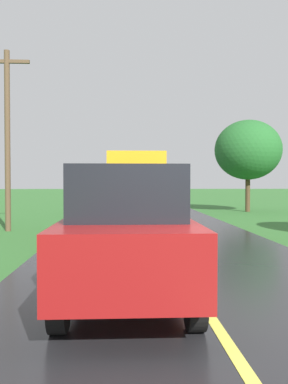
{
  "coord_description": "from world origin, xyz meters",
  "views": [
    {
      "loc": [
        -1.09,
        -4.54,
        1.79
      ],
      "look_at": [
        -0.32,
        11.1,
        1.4
      ],
      "focal_mm": 38.39,
      "sensor_mm": 36.0,
      "label": 1
    }
  ],
  "objects_px": {
    "banana_truck_near": "(137,191)",
    "utility_pole_roadside": "(7,135)",
    "roadside_tree_mid_right": "(248,150)",
    "banana_truck_far": "(131,187)",
    "following_car": "(127,232)"
  },
  "relations": [
    {
      "from": "roadside_tree_mid_right",
      "to": "banana_truck_near",
      "type": "bearing_deg",
      "value": -124.67
    },
    {
      "from": "banana_truck_near",
      "to": "banana_truck_far",
      "type": "height_order",
      "value": "same"
    },
    {
      "from": "banana_truck_far",
      "to": "utility_pole_roadside",
      "type": "relative_size",
      "value": 0.89
    },
    {
      "from": "banana_truck_near",
      "to": "roadside_tree_mid_right",
      "type": "xyz_separation_m",
      "value": [
        6.95,
        10.05,
        2.22
      ]
    },
    {
      "from": "banana_truck_near",
      "to": "following_car",
      "type": "height_order",
      "value": "banana_truck_near"
    },
    {
      "from": "utility_pole_roadside",
      "to": "roadside_tree_mid_right",
      "type": "relative_size",
      "value": 1.19
    },
    {
      "from": "banana_truck_far",
      "to": "roadside_tree_mid_right",
      "type": "relative_size",
      "value": 1.06
    },
    {
      "from": "banana_truck_far",
      "to": "utility_pole_roadside",
      "type": "bearing_deg",
      "value": -115.26
    },
    {
      "from": "roadside_tree_mid_right",
      "to": "following_car",
      "type": "distance_m",
      "value": 19.99
    },
    {
      "from": "banana_truck_near",
      "to": "utility_pole_roadside",
      "type": "height_order",
      "value": "utility_pole_roadside"
    },
    {
      "from": "banana_truck_far",
      "to": "utility_pole_roadside",
      "type": "height_order",
      "value": "utility_pole_roadside"
    },
    {
      "from": "banana_truck_far",
      "to": "roadside_tree_mid_right",
      "type": "height_order",
      "value": "roadside_tree_mid_right"
    },
    {
      "from": "banana_truck_far",
      "to": "utility_pole_roadside",
      "type": "distance_m",
      "value": 11.0
    },
    {
      "from": "utility_pole_roadside",
      "to": "roadside_tree_mid_right",
      "type": "xyz_separation_m",
      "value": [
        11.62,
        9.17,
        0.2
      ]
    },
    {
      "from": "banana_truck_near",
      "to": "roadside_tree_mid_right",
      "type": "bearing_deg",
      "value": 55.33
    }
  ]
}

